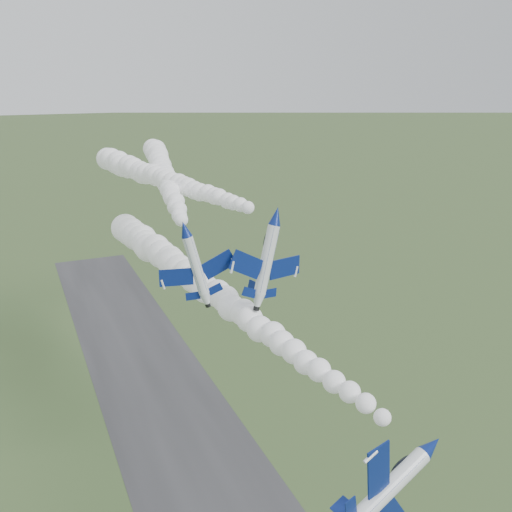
{
  "coord_description": "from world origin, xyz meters",
  "views": [
    {
      "loc": [
        -23.17,
        -42.96,
        63.32
      ],
      "look_at": [
        4.31,
        19.93,
        41.46
      ],
      "focal_mm": 40.0,
      "sensor_mm": 36.0,
      "label": 1
    }
  ],
  "objects": [
    {
      "name": "jet_lead",
      "position": [
        9.7,
        -8.47,
        30.57
      ],
      "size": [
        4.96,
        13.7,
        10.69
      ],
      "rotation": [
        0.0,
        1.22,
        0.21
      ],
      "color": "white"
    },
    {
      "name": "jet_pair_right",
      "position": [
        8.05,
        21.78,
        45.89
      ],
      "size": [
        11.56,
        13.99,
        4.27
      ],
      "rotation": [
        0.0,
        0.26,
        0.23
      ],
      "color": "white"
    },
    {
      "name": "smoke_trail_jet_lead",
      "position": [
        2.9,
        33.45,
        32.1
      ],
      "size": [
        21.71,
        77.91,
        5.74
      ],
      "primitive_type": null,
      "rotation": [
        0.0,
        0.0,
        0.21
      ],
      "color": "white"
    },
    {
      "name": "jet_pair_left",
      "position": [
        -4.2,
        22.22,
        45.34
      ],
      "size": [
        9.77,
        11.82,
        3.55
      ],
      "rotation": [
        0.0,
        -0.25,
        -0.21
      ],
      "color": "white"
    },
    {
      "name": "smoke_trail_jet_pair_right",
      "position": [
        1.07,
        51.19,
        46.45
      ],
      "size": [
        16.18,
        52.1,
        4.47
      ],
      "primitive_type": null,
      "rotation": [
        0.0,
        0.0,
        0.23
      ],
      "color": "white"
    },
    {
      "name": "smoke_trail_jet_pair_left",
      "position": [
        2.97,
        58.99,
        46.17
      ],
      "size": [
        18.62,
        68.52,
        4.64
      ],
      "primitive_type": null,
      "rotation": [
        0.0,
        0.0,
        -0.21
      ],
      "color": "white"
    },
    {
      "name": "runway",
      "position": [
        0.0,
        30.0,
        0.02
      ],
      "size": [
        24.0,
        260.0,
        0.04
      ],
      "primitive_type": "cube",
      "color": "#2D2C2F",
      "rests_on": "ground"
    }
  ]
}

